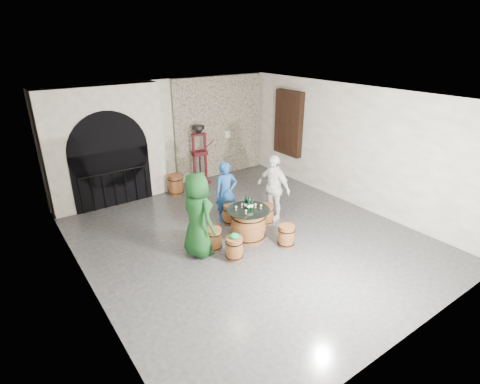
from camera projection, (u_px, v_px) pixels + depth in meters
ground at (246, 236)px, 8.76m from camera, size 8.00×8.00×0.00m
wall_back at (167, 135)px, 11.14m from camera, size 8.00×0.00×8.00m
wall_front at (419, 252)px, 5.14m from camera, size 8.00×0.00×8.00m
wall_left at (79, 213)px, 6.27m from camera, size 0.00×8.00×8.00m
wall_right at (352, 146)px, 10.01m from camera, size 0.00×8.00×8.00m
ceiling at (247, 97)px, 7.52m from camera, size 8.00×8.00×0.00m
stone_facing_panel at (219, 127)px, 12.06m from camera, size 3.20×0.12×3.18m
arched_opening at (106, 148)px, 9.94m from camera, size 3.10×0.60×3.19m
shuttered_window at (288, 123)px, 11.67m from camera, size 0.23×1.10×2.00m
barrel_table at (248, 224)px, 8.51m from camera, size 0.97×0.97×0.75m
barrel_stool_left at (214, 239)px, 8.14m from camera, size 0.39×0.39×0.50m
barrel_stool_far at (230, 214)px, 9.27m from camera, size 0.39×0.39×0.50m
barrel_stool_right at (266, 214)px, 9.26m from camera, size 0.39×0.39×0.50m
barrel_stool_near_right at (286, 236)px, 8.27m from camera, size 0.39×0.39×0.50m
barrel_stool_near_left at (234, 248)px, 7.79m from camera, size 0.39×0.39×0.50m
green_cap at (234, 236)px, 7.67m from camera, size 0.24×0.20×0.11m
person_green at (198, 215)px, 7.72m from camera, size 0.68×0.96×1.84m
person_blue at (226, 192)px, 9.25m from camera, size 0.64×0.52×1.53m
person_white at (273, 188)px, 9.30m from camera, size 0.59×1.05×1.68m
wine_bottle_left at (249, 205)px, 8.28m from camera, size 0.08×0.08×0.32m
wine_bottle_center at (252, 204)px, 8.31m from camera, size 0.08×0.08×0.32m
wine_bottle_right at (246, 203)px, 8.35m from camera, size 0.08×0.08×0.32m
tasting_glass_a at (246, 212)px, 8.14m from camera, size 0.05×0.05×0.10m
tasting_glass_b at (255, 206)px, 8.43m from camera, size 0.05×0.05×0.10m
tasting_glass_c at (242, 206)px, 8.43m from camera, size 0.05×0.05×0.10m
tasting_glass_d at (250, 201)px, 8.65m from camera, size 0.05×0.05×0.10m
tasting_glass_e at (261, 206)px, 8.39m from camera, size 0.05×0.05×0.10m
tasting_glass_f at (236, 208)px, 8.31m from camera, size 0.05×0.05×0.10m
side_barrel at (176, 185)px, 10.94m from camera, size 0.46×0.46×0.61m
corking_press at (199, 151)px, 11.49m from camera, size 0.76×0.46×1.84m
control_box at (227, 134)px, 12.23m from camera, size 0.18×0.10×0.22m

